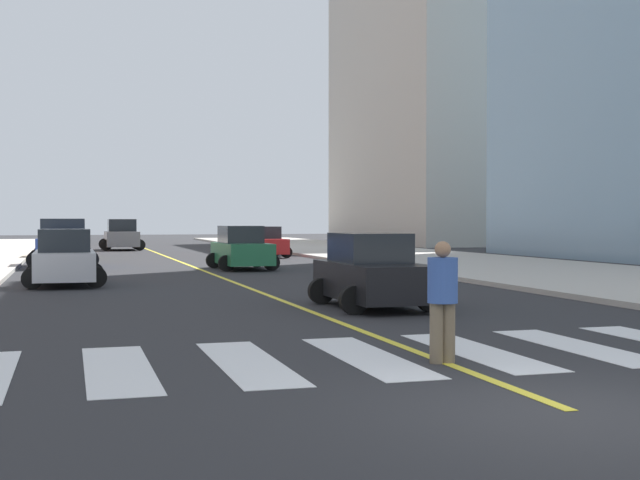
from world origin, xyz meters
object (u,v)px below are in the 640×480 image
car_gray_nearest (122,236)px  car_yellow_third (63,241)px  car_black_fifth (372,273)px  fire_hydrant (373,252)px  car_green_second (242,249)px  car_blue_sixth (63,244)px  car_red_seventh (265,243)px  pedestrian_crossing (443,296)px  car_silver_fourth (65,259)px

car_gray_nearest → car_yellow_third: 12.29m
car_black_fifth → fire_hydrant: 19.14m
car_green_second → car_yellow_third: 14.17m
car_gray_nearest → fire_hydrant: car_gray_nearest is taller
car_black_fifth → car_blue_sixth: (-7.02, 19.66, 0.17)m
car_gray_nearest → car_red_seventh: (6.86, -13.30, -0.19)m
car_gray_nearest → fire_hydrant: bearing=-65.4°
car_yellow_third → fire_hydrant: car_yellow_third is taller
car_blue_sixth → car_black_fifth: bearing=-70.5°
car_blue_sixth → fire_hydrant: 13.72m
car_green_second → pedestrian_crossing: size_ratio=2.34×
car_green_second → car_red_seventh: 11.20m
car_black_fifth → fire_hydrant: bearing=-110.6°
car_yellow_third → car_silver_fourth: bearing=-88.3°
car_yellow_third → car_silver_fourth: car_yellow_third is taller
car_gray_nearest → pedestrian_crossing: bearing=-87.9°
car_yellow_third → car_blue_sixth: car_blue_sixth is taller
car_gray_nearest → car_green_second: 24.21m
pedestrian_crossing → car_gray_nearest: bearing=94.4°
car_red_seventh → car_blue_sixth: bearing=31.4°
car_black_fifth → fire_hydrant: (6.59, 17.97, -0.23)m
car_gray_nearest → car_red_seventh: car_gray_nearest is taller
car_black_fifth → car_yellow_third: bearing=-76.3°
car_green_second → pedestrian_crossing: 23.37m
car_silver_fourth → car_red_seventh: (10.36, 17.66, -0.04)m
car_gray_nearest → car_silver_fourth: (-3.50, -30.96, -0.15)m
car_red_seventh → car_silver_fourth: bearing=57.9°
car_yellow_third → car_blue_sixth: size_ratio=0.98×
car_blue_sixth → car_yellow_third: bearing=90.2°
car_black_fifth → car_red_seventh: bearing=-97.9°
car_silver_fourth → car_black_fifth: car_silver_fourth is taller
car_green_second → car_black_fifth: 15.84m
car_yellow_third → fire_hydrant: 17.02m
car_gray_nearest → car_silver_fourth: bearing=-96.5°
car_red_seventh → car_black_fifth: bearing=80.8°
car_silver_fourth → car_gray_nearest: bearing=83.5°
car_black_fifth → car_green_second: bearing=-90.7°
pedestrian_crossing → fire_hydrant: pedestrian_crossing is taller
car_green_second → car_red_seventh: bearing=-109.9°
car_red_seventh → fire_hydrant: bearing=108.4°
car_gray_nearest → car_silver_fourth: 31.16m
car_blue_sixth → pedestrian_crossing: car_blue_sixth is taller
car_gray_nearest → car_green_second: car_gray_nearest is taller
car_black_fifth → car_red_seventh: (3.46, 26.51, -0.02)m
car_blue_sixth → car_silver_fourth: bearing=-89.5°
pedestrian_crossing → car_green_second: bearing=88.1°
car_gray_nearest → car_blue_sixth: bearing=-100.2°
car_gray_nearest → pedestrian_crossing: (1.74, -47.28, -0.01)m
car_red_seventh → car_gray_nearest: bearing=-64.5°
car_gray_nearest → car_black_fifth: size_ratio=1.20×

